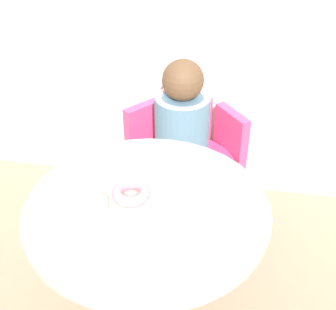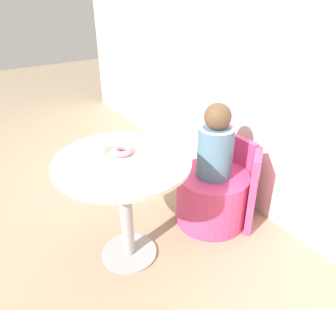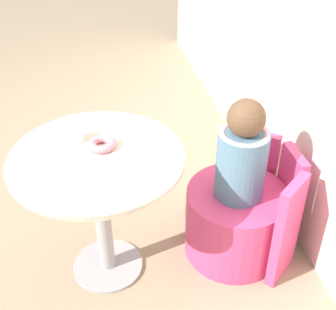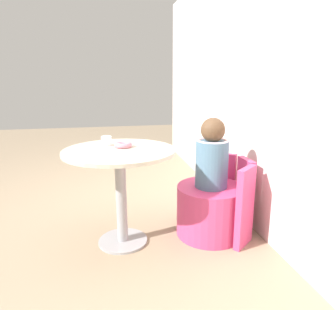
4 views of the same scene
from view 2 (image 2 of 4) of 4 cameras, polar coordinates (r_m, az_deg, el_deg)
The scene contains 8 objects.
ground_plane at distance 2.37m, azimuth -7.55°, elevation -16.09°, with size 12.00×12.00×0.00m, color gray.
back_wall at distance 2.43m, azimuth 16.26°, elevation 16.51°, with size 6.00×0.06×2.40m.
round_table at distance 1.98m, azimuth -7.68°, elevation -4.74°, with size 0.81×0.81×0.73m.
tub_chair at distance 2.50m, azimuth 7.60°, elevation -7.34°, with size 0.53×0.53×0.40m.
booth_backrest at distance 2.58m, azimuth 11.55°, elevation -3.83°, with size 0.63×0.23×0.61m.
child_figure at distance 2.28m, azimuth 8.30°, elevation 1.92°, with size 0.25×0.25×0.54m.
donut at distance 1.96m, azimuth -7.92°, elevation 0.72°, with size 0.13×0.13×0.04m.
cup at distance 1.98m, azimuth -12.09°, elevation 1.21°, with size 0.08×0.08×0.07m.
Camera 2 is at (1.58, -0.66, 1.64)m, focal length 35.00 mm.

